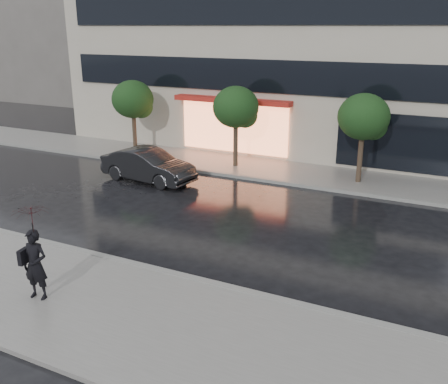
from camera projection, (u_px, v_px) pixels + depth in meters
The scene contains 11 objects.
ground at pixel (184, 261), 14.87m from camera, with size 120.00×120.00×0.00m, color black.
sidewalk_near at pixel (115, 312), 12.09m from camera, with size 60.00×4.50×0.12m, color slate.
sidewalk_far at pixel (295, 173), 23.56m from camera, with size 60.00×3.50×0.12m, color slate.
curb_near at pixel (166, 273), 14.00m from camera, with size 60.00×0.25×0.14m, color gray.
curb_far at pixel (282, 183), 22.07m from camera, with size 60.00×0.25×0.14m, color gray.
bg_building_left at pixel (68, 33), 46.88m from camera, with size 14.00×10.00×12.00m, color #59544F.
tree_far_west at pixel (134, 101), 26.24m from camera, with size 2.20×2.20×3.99m.
tree_mid_west at pixel (237, 109), 23.71m from camera, with size 2.20×2.20×3.99m.
tree_mid_east at pixel (365, 118), 21.18m from camera, with size 2.20×2.20×3.99m.
parked_car at pixel (148, 165), 22.29m from camera, with size 1.55×4.44×1.46m, color black.
pedestrian_with_umbrella at pixel (33, 242), 12.15m from camera, with size 1.02×1.03×2.46m.
Camera 1 is at (7.06, -11.52, 6.65)m, focal length 40.00 mm.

